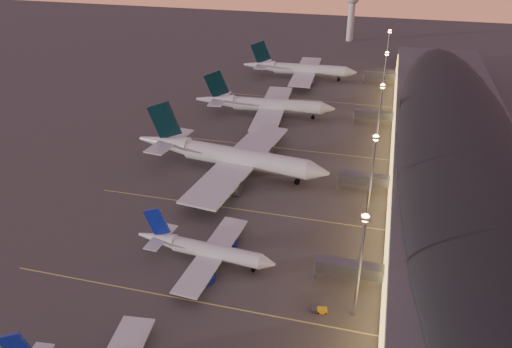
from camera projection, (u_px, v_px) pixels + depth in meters
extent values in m
plane|color=#413F3D|center=(199.00, 286.00, 116.84)|extent=(700.00, 700.00, 0.00)
cylinder|color=silver|center=(217.00, 252.00, 122.72)|extent=(23.01, 5.52, 3.88)
cone|color=silver|center=(268.00, 263.00, 118.91)|extent=(3.95, 4.14, 3.88)
cone|color=silver|center=(157.00, 238.00, 127.26)|extent=(10.55, 4.62, 3.88)
cube|color=silver|center=(213.00, 253.00, 123.36)|extent=(8.96, 33.07, 0.43)
cylinder|color=navy|center=(226.00, 242.00, 129.76)|extent=(5.34, 3.28, 2.91)
cylinder|color=navy|center=(204.00, 276.00, 117.76)|extent=(5.34, 3.28, 2.91)
cube|color=navy|center=(157.00, 222.00, 124.76)|extent=(7.13, 1.10, 8.42)
cube|color=silver|center=(161.00, 237.00, 126.63)|extent=(4.52, 12.00, 0.27)
cylinder|color=black|center=(253.00, 269.00, 121.23)|extent=(0.33, 0.33, 1.53)
cylinder|color=black|center=(253.00, 270.00, 121.34)|extent=(1.13, 0.76, 1.09)
cylinder|color=black|center=(215.00, 253.00, 126.79)|extent=(0.33, 0.33, 1.53)
cylinder|color=black|center=(215.00, 254.00, 126.89)|extent=(1.13, 0.76, 1.09)
cylinder|color=black|center=(206.00, 266.00, 122.25)|extent=(0.33, 0.33, 1.53)
cylinder|color=black|center=(206.00, 267.00, 122.36)|extent=(1.13, 0.76, 1.09)
cylinder|color=silver|center=(246.00, 159.00, 163.49)|extent=(42.99, 11.52, 6.43)
cone|color=silver|center=(319.00, 172.00, 155.38)|extent=(7.59, 7.21, 6.43)
cone|color=silver|center=(164.00, 142.00, 173.25)|extent=(19.84, 8.70, 6.43)
cube|color=silver|center=(240.00, 161.00, 164.69)|extent=(19.76, 63.20, 0.71)
cylinder|color=#54575C|center=(259.00, 151.00, 176.48)|extent=(10.11, 5.95, 4.82)
cylinder|color=#54575C|center=(227.00, 186.00, 154.04)|extent=(10.11, 5.95, 4.82)
cube|color=black|center=(164.00, 120.00, 169.04)|extent=(12.71, 2.49, 14.27)
cube|color=silver|center=(170.00, 141.00, 172.03)|extent=(9.51, 23.04, 0.45)
cylinder|color=black|center=(297.00, 181.00, 159.73)|extent=(0.57, 0.57, 2.57)
cylinder|color=black|center=(297.00, 182.00, 159.91)|extent=(1.92, 1.33, 1.80)
cylinder|color=black|center=(242.00, 164.00, 170.42)|extent=(0.57, 0.57, 2.57)
cylinder|color=black|center=(242.00, 165.00, 170.60)|extent=(1.92, 1.33, 1.80)
cylinder|color=black|center=(231.00, 175.00, 163.03)|extent=(0.57, 0.57, 2.57)
cylinder|color=black|center=(231.00, 176.00, 163.21)|extent=(1.92, 1.33, 1.80)
cylinder|color=silver|center=(277.00, 105.00, 210.44)|extent=(37.19, 8.50, 5.57)
cone|color=silver|center=(328.00, 109.00, 207.05)|extent=(6.37, 6.03, 5.57)
cone|color=silver|center=(215.00, 100.00, 214.34)|extent=(17.04, 6.88, 5.57)
cube|color=silver|center=(272.00, 107.00, 211.18)|extent=(14.97, 54.57, 0.61)
cylinder|color=#54575C|center=(279.00, 102.00, 222.18)|extent=(8.63, 4.83, 4.18)
cylinder|color=#54575C|center=(271.00, 122.00, 201.57)|extent=(8.63, 4.83, 4.18)
cube|color=black|center=(216.00, 84.00, 210.84)|extent=(11.03, 1.71, 12.37)
cube|color=silver|center=(220.00, 98.00, 213.63)|extent=(7.47, 19.81, 0.39)
cylinder|color=black|center=(313.00, 116.00, 209.82)|extent=(0.48, 0.48, 2.23)
cylinder|color=black|center=(313.00, 117.00, 209.98)|extent=(1.63, 1.10, 1.56)
cylinder|color=black|center=(271.00, 110.00, 216.13)|extent=(0.48, 0.48, 2.23)
cylinder|color=black|center=(271.00, 111.00, 216.29)|extent=(1.63, 1.10, 1.56)
cylinder|color=black|center=(268.00, 117.00, 209.35)|extent=(0.48, 0.48, 2.23)
cylinder|color=black|center=(268.00, 118.00, 209.50)|extent=(1.63, 1.10, 1.56)
cylinder|color=silver|center=(309.00, 70.00, 257.69)|extent=(36.79, 7.08, 5.53)
cone|color=silver|center=(351.00, 72.00, 253.65)|extent=(6.13, 5.78, 5.53)
cone|color=silver|center=(259.00, 65.00, 262.42)|extent=(16.74, 6.23, 5.53)
cube|color=silver|center=(306.00, 71.00, 258.48)|extent=(12.89, 53.88, 0.61)
cylinder|color=#54575C|center=(311.00, 69.00, 269.28)|extent=(8.43, 4.50, 4.15)
cylinder|color=#54575C|center=(305.00, 82.00, 248.98)|extent=(8.43, 4.50, 4.15)
cube|color=black|center=(261.00, 52.00, 258.92)|extent=(10.94, 1.29, 12.28)
cube|color=silver|center=(263.00, 64.00, 261.65)|extent=(6.71, 19.48, 0.39)
cylinder|color=black|center=(339.00, 79.00, 256.58)|extent=(0.46, 0.46, 2.21)
cylinder|color=black|center=(339.00, 80.00, 256.73)|extent=(1.59, 1.03, 1.55)
cylinder|color=black|center=(304.00, 75.00, 263.41)|extent=(0.46, 0.46, 2.21)
cylinder|color=black|center=(304.00, 75.00, 263.56)|extent=(1.59, 1.03, 1.55)
cylinder|color=black|center=(302.00, 79.00, 256.73)|extent=(0.46, 0.46, 2.21)
cylinder|color=black|center=(302.00, 79.00, 256.88)|extent=(1.59, 1.03, 1.55)
cube|color=#4B4B50|center=(456.00, 161.00, 161.87)|extent=(40.00, 255.00, 12.00)
ellipsoid|color=black|center=(460.00, 144.00, 159.06)|extent=(39.00, 253.00, 10.92)
cube|color=#FFC259|center=(392.00, 156.00, 166.92)|extent=(0.40, 244.80, 8.00)
cube|color=#54575C|center=(350.00, 268.00, 115.56)|extent=(16.00, 3.20, 3.00)
cylinder|color=gray|center=(316.00, 271.00, 118.45)|extent=(0.70, 0.70, 4.40)
cube|color=#54575C|center=(364.00, 179.00, 153.98)|extent=(16.00, 3.20, 3.00)
cylinder|color=gray|center=(338.00, 182.00, 156.87)|extent=(0.70, 0.70, 4.40)
cube|color=#54575C|center=(374.00, 114.00, 202.65)|extent=(16.00, 3.20, 3.00)
cylinder|color=gray|center=(354.00, 118.00, 205.54)|extent=(0.70, 0.70, 4.40)
cube|color=#54575C|center=(380.00, 75.00, 250.47)|extent=(16.00, 3.20, 3.00)
cylinder|color=gray|center=(364.00, 79.00, 253.36)|extent=(0.70, 0.70, 4.40)
cylinder|color=gray|center=(359.00, 269.00, 102.82)|extent=(0.70, 0.70, 25.00)
cube|color=gray|center=(365.00, 217.00, 96.87)|extent=(2.20, 2.20, 0.50)
sphere|color=#EFB654|center=(365.00, 218.00, 96.96)|extent=(1.80, 1.80, 1.80)
cylinder|color=gray|center=(371.00, 179.00, 136.97)|extent=(0.70, 0.70, 25.00)
cube|color=gray|center=(376.00, 137.00, 131.02)|extent=(2.20, 2.20, 0.50)
sphere|color=#EFB654|center=(376.00, 138.00, 131.12)|extent=(1.80, 1.80, 1.80)
cylinder|color=gray|center=(378.00, 120.00, 175.40)|extent=(0.70, 0.70, 25.00)
cube|color=gray|center=(383.00, 86.00, 169.45)|extent=(2.20, 2.20, 0.50)
sphere|color=#EFB654|center=(383.00, 86.00, 169.54)|extent=(1.80, 1.80, 1.80)
cylinder|color=gray|center=(383.00, 83.00, 213.82)|extent=(0.70, 0.70, 25.00)
cube|color=gray|center=(387.00, 53.00, 207.87)|extent=(2.20, 2.20, 0.50)
sphere|color=#EFB654|center=(387.00, 54.00, 207.96)|extent=(1.80, 1.80, 1.80)
cylinder|color=gray|center=(387.00, 56.00, 252.24)|extent=(0.70, 0.70, 25.00)
cube|color=gray|center=(390.00, 31.00, 246.29)|extent=(2.20, 2.20, 0.50)
sphere|color=#EFB654|center=(390.00, 31.00, 246.39)|extent=(1.80, 1.80, 1.80)
cylinder|color=silver|center=(351.00, 21.00, 330.49)|extent=(4.40, 4.40, 26.00)
cube|color=#D8C659|center=(191.00, 300.00, 112.57)|extent=(90.00, 0.36, 0.00)
cube|color=#D8C659|center=(241.00, 209.00, 146.73)|extent=(90.00, 0.36, 0.00)
cube|color=#D8C659|center=(275.00, 147.00, 185.15)|extent=(90.00, 0.36, 0.00)
cube|color=#D8C659|center=(301.00, 99.00, 232.11)|extent=(90.00, 0.36, 0.00)
cube|color=yellow|center=(322.00, 310.00, 109.12)|extent=(2.36, 1.69, 0.99)
cube|color=#54575C|center=(315.00, 310.00, 109.31)|extent=(1.44, 1.37, 0.72)
cylinder|color=black|center=(326.00, 309.00, 109.79)|extent=(0.42, 0.23, 0.40)
cylinder|color=black|center=(326.00, 314.00, 108.59)|extent=(0.42, 0.23, 0.40)
cylinder|color=black|center=(318.00, 309.00, 109.92)|extent=(0.42, 0.23, 0.40)
cylinder|color=black|center=(318.00, 313.00, 108.73)|extent=(0.42, 0.23, 0.40)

